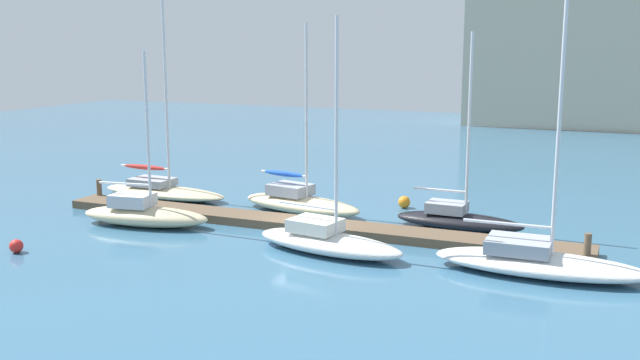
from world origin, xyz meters
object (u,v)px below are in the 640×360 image
sailboat_2 (300,201)px  mooring_buoy_orange (404,202)px  sailboat_1 (144,214)px  mooring_buoy_red (16,246)px  sailboat_3 (327,240)px  sailboat_5 (537,260)px  harbor_building_distant (577,55)px  sailboat_4 (458,218)px  sailboat_0 (162,189)px

sailboat_2 → mooring_buoy_orange: 5.65m
sailboat_1 → mooring_buoy_red: 6.28m
sailboat_1 → sailboat_3: 9.92m
sailboat_5 → harbor_building_distant: bearing=92.6°
sailboat_2 → sailboat_3: (4.17, -6.27, -0.03)m
sailboat_2 → harbor_building_distant: size_ratio=0.44×
sailboat_4 → mooring_buoy_orange: sailboat_4 is taller
sailboat_2 → sailboat_5: bearing=-13.4°
sailboat_0 → sailboat_1: 6.40m
sailboat_1 → sailboat_3: sailboat_3 is taller
sailboat_4 → mooring_buoy_red: sailboat_4 is taller
mooring_buoy_red → sailboat_2: bearing=55.5°
sailboat_2 → sailboat_5: 13.88m
sailboat_3 → harbor_building_distant: bearing=93.2°
sailboat_5 → mooring_buoy_orange: size_ratio=18.27×
sailboat_0 → sailboat_5: bearing=-14.0°
mooring_buoy_red → mooring_buoy_orange: 19.20m
sailboat_4 → mooring_buoy_orange: (-3.61, 3.33, -0.21)m
sailboat_2 → mooring_buoy_red: sailboat_2 is taller
mooring_buoy_red → mooring_buoy_orange: bearing=49.1°
mooring_buoy_red → mooring_buoy_orange: (12.56, 14.52, 0.04)m
sailboat_4 → harbor_building_distant: (1.63, 47.41, 6.92)m
harbor_building_distant → sailboat_1: bearing=-106.6°
sailboat_0 → sailboat_1: bearing=-60.9°
sailboat_3 → sailboat_4: size_ratio=1.06×
mooring_buoy_red → mooring_buoy_orange: mooring_buoy_orange is taller
sailboat_0 → sailboat_5: 22.11m
sailboat_5 → sailboat_2: bearing=155.1°
sailboat_0 → harbor_building_distant: 51.05m
sailboat_2 → mooring_buoy_orange: bearing=44.6°
sailboat_3 → harbor_building_distant: harbor_building_distant is taller
sailboat_5 → sailboat_4: bearing=127.4°
sailboat_4 → sailboat_5: sailboat_5 is taller
sailboat_4 → sailboat_5: 7.02m
sailboat_1 → mooring_buoy_orange: bearing=31.6°
sailboat_1 → sailboat_4: (14.05, 5.29, -0.07)m
sailboat_0 → sailboat_2: 8.67m
sailboat_1 → sailboat_5: sailboat_5 is taller
sailboat_1 → sailboat_4: size_ratio=0.90×
sailboat_1 → harbor_building_distant: size_ratio=0.38×
sailboat_2 → mooring_buoy_orange: sailboat_2 is taller
sailboat_0 → sailboat_3: size_ratio=1.16×
sailboat_2 → harbor_building_distant: bearing=89.3°
harbor_building_distant → sailboat_5: bearing=-87.1°
sailboat_0 → mooring_buoy_orange: (13.38, 2.94, -0.19)m
sailboat_0 → mooring_buoy_red: sailboat_0 is taller
sailboat_4 → mooring_buoy_red: 19.66m
sailboat_2 → sailboat_3: sailboat_3 is taller
mooring_buoy_orange → sailboat_2: bearing=-146.6°
sailboat_0 → sailboat_2: size_ratio=1.17×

